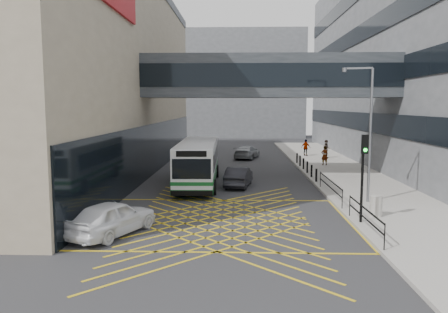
# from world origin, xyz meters

# --- Properties ---
(ground) EXTENTS (120.00, 120.00, 0.00)m
(ground) POSITION_xyz_m (0.00, 0.00, 0.00)
(ground) COLOR #333335
(building_whsmith) EXTENTS (24.17, 42.00, 16.00)m
(building_whsmith) POSITION_xyz_m (-17.98, 16.00, 8.00)
(building_whsmith) COLOR tan
(building_whsmith) RESTS_ON ground
(building_far) EXTENTS (28.00, 16.00, 18.00)m
(building_far) POSITION_xyz_m (-2.00, 60.00, 9.00)
(building_far) COLOR slate
(building_far) RESTS_ON ground
(skybridge) EXTENTS (20.00, 4.10, 3.00)m
(skybridge) POSITION_xyz_m (3.00, 12.00, 7.50)
(skybridge) COLOR #353B40
(skybridge) RESTS_ON ground
(pavement) EXTENTS (6.00, 54.00, 0.16)m
(pavement) POSITION_xyz_m (9.00, 15.00, 0.08)
(pavement) COLOR #A9A49B
(pavement) RESTS_ON ground
(box_junction) EXTENTS (12.00, 9.00, 0.01)m
(box_junction) POSITION_xyz_m (0.00, 0.00, 0.00)
(box_junction) COLOR gold
(box_junction) RESTS_ON ground
(bus) EXTENTS (2.85, 10.69, 2.98)m
(bus) POSITION_xyz_m (-1.96, 9.50, 1.60)
(bus) COLOR silver
(bus) RESTS_ON ground
(car_white) EXTENTS (3.72, 5.10, 1.50)m
(car_white) POSITION_xyz_m (-4.50, -2.40, 0.75)
(car_white) COLOR white
(car_white) RESTS_ON ground
(car_dark) EXTENTS (2.32, 4.49, 1.34)m
(car_dark) POSITION_xyz_m (0.84, 8.84, 0.67)
(car_dark) COLOR black
(car_dark) RESTS_ON ground
(car_silver) EXTENTS (3.07, 4.98, 1.44)m
(car_silver) POSITION_xyz_m (1.71, 24.45, 0.72)
(car_silver) COLOR gray
(car_silver) RESTS_ON ground
(traffic_light) EXTENTS (0.28, 0.46, 4.00)m
(traffic_light) POSITION_xyz_m (6.37, -0.73, 2.76)
(traffic_light) COLOR black
(traffic_light) RESTS_ON pavement
(street_lamp) EXTENTS (1.65, 0.60, 7.31)m
(street_lamp) POSITION_xyz_m (7.78, 3.69, 4.32)
(street_lamp) COLOR slate
(street_lamp) RESTS_ON pavement
(litter_bin) EXTENTS (0.57, 0.57, 0.98)m
(litter_bin) POSITION_xyz_m (7.40, 0.47, 0.65)
(litter_bin) COLOR #ADA89E
(litter_bin) RESTS_ON pavement
(kerb_railings) EXTENTS (0.05, 12.54, 1.00)m
(kerb_railings) POSITION_xyz_m (6.15, 1.78, 0.88)
(kerb_railings) COLOR black
(kerb_railings) RESTS_ON pavement
(bollards) EXTENTS (0.14, 10.14, 0.90)m
(bollards) POSITION_xyz_m (6.25, 15.00, 0.61)
(bollards) COLOR black
(bollards) RESTS_ON pavement
(pedestrian_a) EXTENTS (0.76, 0.62, 1.70)m
(pedestrian_a) POSITION_xyz_m (8.49, 18.54, 1.01)
(pedestrian_a) COLOR gray
(pedestrian_a) RESTS_ON pavement
(pedestrian_b) EXTENTS (0.88, 0.52, 1.79)m
(pedestrian_b) POSITION_xyz_m (9.73, 23.92, 1.05)
(pedestrian_b) COLOR gray
(pedestrian_b) RESTS_ON pavement
(pedestrian_c) EXTENTS (1.11, 0.97, 1.71)m
(pedestrian_c) POSITION_xyz_m (7.95, 25.81, 1.02)
(pedestrian_c) COLOR gray
(pedestrian_c) RESTS_ON pavement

